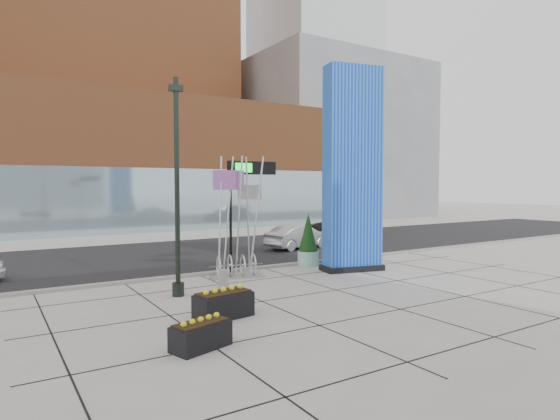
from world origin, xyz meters
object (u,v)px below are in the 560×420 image
car_silver_mid (299,237)px  public_art_sculpture (237,245)px  concrete_bollard (223,279)px  overhead_street_sign (248,177)px  blue_pylon (353,173)px  lamp_post (177,208)px

car_silver_mid → public_art_sculpture: bearing=117.8°
public_art_sculpture → concrete_bollard: public_art_sculpture is taller
overhead_street_sign → concrete_bollard: bearing=-130.7°
blue_pylon → car_silver_mid: blue_pylon is taller
car_silver_mid → blue_pylon: bearing=153.0°
lamp_post → overhead_street_sign: size_ratio=1.53×
car_silver_mid → concrete_bollard: bearing=119.9°
public_art_sculpture → overhead_street_sign: 3.00m
overhead_street_sign → car_silver_mid: (5.85, 4.70, -3.32)m
lamp_post → overhead_street_sign: 5.00m
overhead_street_sign → lamp_post: bearing=-143.7°
concrete_bollard → overhead_street_sign: 4.96m
blue_pylon → car_silver_mid: (1.94, 6.87, -3.50)m
lamp_post → public_art_sculpture: 4.02m
blue_pylon → concrete_bollard: blue_pylon is taller
lamp_post → concrete_bollard: size_ratio=10.96×
lamp_post → public_art_sculpture: size_ratio=1.48×
concrete_bollard → blue_pylon: bearing=2.3°
lamp_post → car_silver_mid: bearing=36.7°
blue_pylon → overhead_street_sign: 4.48m
blue_pylon → car_silver_mid: 7.95m
overhead_street_sign → blue_pylon: bearing=-26.3°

